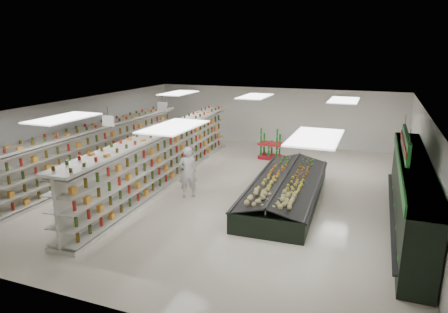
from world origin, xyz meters
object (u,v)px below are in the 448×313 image
at_px(gondola_left, 97,153).
at_px(produce_island, 286,188).
at_px(shopper_background, 201,136).
at_px(soda_endcap, 270,145).
at_px(gondola_center, 165,158).
at_px(shopper_main, 188,172).

bearing_deg(gondola_left, produce_island, -0.55).
bearing_deg(shopper_background, soda_endcap, -57.02).
xyz_separation_m(gondola_center, shopper_main, (1.62, -1.23, -0.06)).
bearing_deg(produce_island, shopper_main, -164.65).
xyz_separation_m(gondola_left, produce_island, (8.27, -0.08, -0.54)).
bearing_deg(shopper_main, produce_island, 159.07).
height_order(gondola_left, gondola_center, gondola_center).
bearing_deg(gondola_left, soda_endcap, 39.80).
height_order(produce_island, soda_endcap, soda_endcap).
xyz_separation_m(gondola_left, gondola_center, (3.22, 0.20, 0.03)).
relative_size(produce_island, shopper_main, 3.49).
bearing_deg(produce_island, gondola_center, 176.78).
bearing_deg(produce_island, soda_endcap, 110.22).
xyz_separation_m(shopper_main, shopper_background, (-2.15, 5.98, -0.04)).
height_order(gondola_center, soda_endcap, gondola_center).
relative_size(gondola_left, gondola_center, 0.97).
bearing_deg(shopper_main, soda_endcap, -139.46).
xyz_separation_m(gondola_center, produce_island, (5.06, -0.28, -0.57)).
bearing_deg(shopper_main, shopper_background, -106.48).
height_order(gondola_left, shopper_main, gondola_left).
relative_size(gondola_center, shopper_background, 6.92).
distance_m(produce_island, shopper_background, 7.54).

